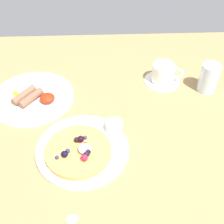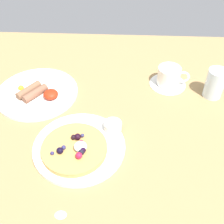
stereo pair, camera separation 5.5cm
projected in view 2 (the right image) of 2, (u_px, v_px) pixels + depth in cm
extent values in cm
cube|color=#9A7A4D|center=(109.00, 134.00, 84.56)|extent=(166.77, 117.97, 3.00)
cylinder|color=white|center=(79.00, 147.00, 78.13)|extent=(25.76, 25.76, 1.17)
cylinder|color=tan|center=(74.00, 148.00, 75.99)|extent=(17.99, 17.99, 1.53)
sphere|color=black|center=(82.00, 150.00, 73.45)|extent=(1.84, 1.84, 1.84)
sphere|color=black|center=(78.00, 137.00, 76.81)|extent=(1.85, 1.85, 1.85)
sphere|color=black|center=(74.00, 137.00, 76.97)|extent=(1.46, 1.46, 1.46)
sphere|color=navy|center=(64.00, 147.00, 74.47)|extent=(1.23, 1.23, 1.23)
sphere|color=#C01C3F|center=(79.00, 156.00, 72.15)|extent=(1.79, 1.79, 1.79)
sphere|color=black|center=(60.00, 151.00, 73.37)|extent=(1.75, 1.75, 1.75)
sphere|color=red|center=(81.00, 143.00, 75.28)|extent=(1.67, 1.67, 1.67)
sphere|color=black|center=(81.00, 152.00, 73.07)|extent=(1.69, 1.69, 1.69)
sphere|color=#333259|center=(82.00, 135.00, 77.66)|extent=(1.09, 1.09, 1.09)
sphere|color=navy|center=(52.00, 153.00, 73.20)|extent=(1.02, 1.02, 1.02)
sphere|color=navy|center=(59.00, 150.00, 73.80)|extent=(1.35, 1.35, 1.35)
ellipsoid|color=white|center=(80.00, 146.00, 74.14)|extent=(3.51, 3.51, 2.11)
cylinder|color=white|center=(113.00, 126.00, 81.32)|extent=(5.14, 5.14, 2.62)
cylinder|color=#63350E|center=(113.00, 125.00, 80.96)|extent=(4.22, 4.22, 0.31)
cylinder|color=white|center=(37.00, 93.00, 95.51)|extent=(27.60, 27.60, 1.03)
cylinder|color=brown|center=(35.00, 93.00, 92.45)|extent=(7.52, 8.80, 2.60)
cylinder|color=brown|center=(29.00, 90.00, 93.66)|extent=(7.44, 8.85, 2.60)
ellipsoid|color=white|center=(21.00, 89.00, 95.57)|extent=(6.70, 5.69, 0.60)
sphere|color=yellow|center=(21.00, 88.00, 95.22)|extent=(2.00, 2.00, 2.00)
ellipsoid|color=#AE2810|center=(51.00, 94.00, 92.01)|extent=(4.86, 4.86, 2.67)
cylinder|color=white|center=(167.00, 84.00, 99.54)|extent=(12.72, 12.72, 0.60)
cylinder|color=white|center=(169.00, 76.00, 97.15)|extent=(7.88, 7.88, 6.35)
torus|color=white|center=(183.00, 77.00, 96.12)|extent=(4.43, 1.56, 4.35)
cylinder|color=#8E5D48|center=(170.00, 71.00, 95.75)|extent=(6.70, 6.70, 0.51)
ellipsoid|color=silver|center=(60.00, 214.00, 64.03)|extent=(2.86, 2.20, 0.60)
cylinder|color=silver|center=(215.00, 83.00, 91.94)|extent=(6.25, 6.25, 10.05)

